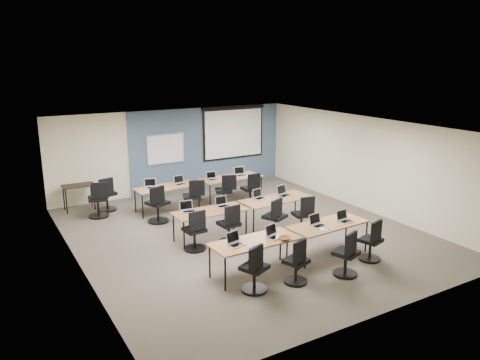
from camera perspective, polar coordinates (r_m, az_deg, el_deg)
floor at (r=11.87m, az=0.53°, el=-6.50°), size 8.00×9.00×0.02m
ceiling at (r=11.18m, az=0.56°, el=6.52°), size 8.00×9.00×0.02m
wall_back at (r=15.39m, az=-8.10°, el=3.53°), size 8.00×0.04×2.70m
wall_front at (r=8.12m, az=17.21°, el=-7.24°), size 8.00×0.04×2.70m
wall_left at (r=10.08m, az=-19.40°, el=-3.13°), size 0.04×9.00×2.70m
wall_right at (r=13.88m, az=14.88°, el=1.96°), size 0.04×9.00×2.70m
blue_accent_panel at (r=15.87m, az=-3.88°, el=3.98°), size 5.50×0.04×2.70m
whiteboard at (r=15.19m, az=-9.06°, el=3.74°), size 1.28×0.03×0.98m
projector_screen at (r=16.16m, az=-0.78°, el=6.14°), size 2.40×0.10×1.82m
training_table_front_left at (r=9.49m, az=1.83°, el=-7.64°), size 1.84×0.77×0.73m
training_table_front_right at (r=10.58m, az=10.67°, el=-5.48°), size 1.85×0.77×0.73m
training_table_mid_left at (r=11.29m, az=-3.67°, el=-3.97°), size 1.77×0.74×0.73m
training_table_mid_right at (r=12.25m, az=4.41°, el=-2.45°), size 1.91×0.80×0.73m
training_table_back_left at (r=13.51m, az=-8.90°, el=-0.97°), size 1.82×0.76×0.73m
training_table_back_right at (r=14.39m, az=-1.11°, el=0.20°), size 1.92×0.80×0.73m
laptop_0 at (r=9.26m, az=-0.60°, el=-7.51°), size 0.33×0.28×0.25m
mouse_0 at (r=9.14m, az=1.10°, el=-8.14°), size 0.07×0.10×0.03m
task_chair_0 at (r=8.91m, az=1.81°, el=-11.18°), size 0.53×0.50×0.98m
laptop_1 at (r=9.65m, az=4.08°, el=-6.60°), size 0.32×0.27×0.25m
mouse_1 at (r=9.67m, az=5.39°, el=-6.90°), size 0.08×0.11×0.03m
task_chair_1 at (r=9.28m, az=6.95°, el=-10.27°), size 0.48×0.47×0.95m
laptop_2 at (r=10.38m, az=9.41°, el=-5.20°), size 0.33×0.28×0.25m
mouse_2 at (r=10.27m, az=10.94°, el=-5.80°), size 0.07×0.10×0.03m
task_chair_2 at (r=9.75m, az=12.91°, el=-9.20°), size 0.52×0.50×0.98m
laptop_3 at (r=10.78m, az=12.60°, el=-4.62°), size 0.32×0.27×0.24m
mouse_3 at (r=10.88m, az=14.75°, el=-4.85°), size 0.08×0.10×0.03m
task_chair_3 at (r=10.58m, az=15.77°, el=-7.50°), size 0.48×0.48×0.96m
laptop_4 at (r=11.25m, az=-6.41°, el=-3.51°), size 0.33×0.28×0.25m
mouse_4 at (r=11.13m, az=-4.70°, el=-3.94°), size 0.06×0.10×0.03m
task_chair_4 at (r=10.76m, az=-5.48°, el=-6.54°), size 0.51×0.51×0.99m
laptop_5 at (r=11.58m, az=-2.16°, el=-2.91°), size 0.32×0.27×0.24m
mouse_5 at (r=11.44m, az=-1.32°, el=-3.38°), size 0.07×0.09×0.03m
task_chair_5 at (r=11.09m, az=-1.25°, el=-5.81°), size 0.51×0.51×0.99m
laptop_6 at (r=12.20m, az=2.30°, el=-1.98°), size 0.31×0.27×0.24m
mouse_6 at (r=12.12m, az=3.43°, el=-2.35°), size 0.07×0.11×0.04m
task_chair_6 at (r=11.50m, az=4.31°, el=-5.00°), size 0.58×0.54×1.02m
laptop_7 at (r=12.50m, az=5.34°, el=-1.60°), size 0.36×0.31×0.27m
mouse_7 at (r=12.68m, az=6.87°, el=-1.66°), size 0.06×0.10×0.03m
task_chair_7 at (r=11.95m, az=7.70°, el=-4.49°), size 0.46×0.46×0.95m
laptop_8 at (r=13.42m, az=-10.77°, el=-0.67°), size 0.34×0.29×0.26m
mouse_8 at (r=13.35m, az=-9.42°, el=-0.93°), size 0.06×0.09×0.03m
task_chair_8 at (r=12.67m, az=-10.00°, el=-3.27°), size 0.59×0.56×1.04m
laptop_9 at (r=13.67m, az=-7.34°, el=-0.26°), size 0.33×0.28×0.25m
mouse_9 at (r=13.58m, az=-5.77°, el=-0.53°), size 0.06×0.10×0.03m
task_chair_9 at (r=13.20m, az=-5.73°, el=-2.43°), size 0.55×0.54×1.01m
laptop_10 at (r=14.11m, az=-3.39°, el=0.29°), size 0.30×0.26×0.23m
mouse_10 at (r=14.05m, az=-1.61°, el=0.06°), size 0.06×0.09×0.03m
task_chair_10 at (r=13.74m, az=-1.83°, el=-1.69°), size 0.55×0.53×1.01m
laptop_11 at (r=14.58m, az=0.08°, el=0.83°), size 0.35×0.30×0.26m
mouse_11 at (r=14.50m, az=0.87°, el=0.53°), size 0.07×0.11×0.04m
task_chair_11 at (r=13.99m, az=1.38°, el=-1.42°), size 0.51×0.51×0.99m
blue_mousepad at (r=9.12m, az=1.84°, el=-8.26°), size 0.24×0.20×0.01m
snack_bowl at (r=9.53m, az=5.51°, el=-7.09°), size 0.35×0.35×0.07m
snack_plate at (r=10.19m, az=10.17°, el=-5.97°), size 0.20×0.20×0.01m
coffee_cup at (r=10.20m, az=10.33°, el=-5.78°), size 0.06×0.06×0.05m
utility_table at (r=14.23m, az=-19.12°, el=-0.94°), size 0.90×0.50×0.75m
spare_chair_a at (r=13.96m, az=-15.92°, el=-2.01°), size 0.52×0.52×1.00m
spare_chair_b at (r=13.45m, az=-16.85°, el=-2.64°), size 0.56×0.56×1.03m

